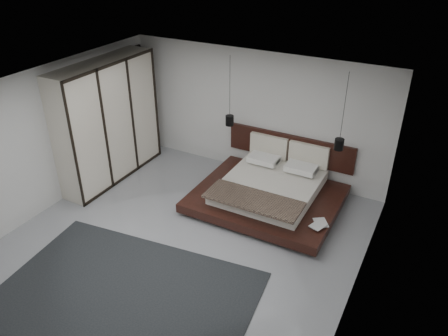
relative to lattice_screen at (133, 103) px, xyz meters
The scene contains 14 objects.
floor 4.05m from the lattice_screen, 39.71° to the right, with size 6.00×6.00×0.00m, color gray.
ceiling 4.12m from the lattice_screen, 39.71° to the right, with size 6.00×6.00×0.00m, color white.
wall_back 3.00m from the lattice_screen, 10.56° to the left, with size 6.00×6.00×0.00m, color silver.
wall_front 6.20m from the lattice_screen, 61.57° to the right, with size 6.00×6.00×0.00m, color silver.
wall_left 2.45m from the lattice_screen, 91.17° to the right, with size 6.00×6.00×0.00m, color silver.
wall_right 6.44m from the lattice_screen, 22.38° to the right, with size 6.00×6.00×0.00m, color silver.
lattice_screen is the anchor object (origin of this frame).
bed 3.99m from the lattice_screen, ahead, with size 2.84×2.42×1.09m.
book_lower 5.23m from the lattice_screen, 13.62° to the right, with size 0.23×0.30×0.03m, color #99724C.
book_upper 5.21m from the lattice_screen, 14.01° to the right, with size 0.22×0.30×0.02m, color #99724C.
pendant_left 2.65m from the lattice_screen, ahead, with size 0.18×0.18×1.49m.
pendant_right 4.99m from the lattice_screen, ahead, with size 0.18×0.18×1.51m.
wardrobe 1.20m from the lattice_screen, 77.86° to the right, with size 0.63×2.69×2.64m.
rug 5.20m from the lattice_screen, 54.99° to the right, with size 3.93×2.81×0.02m, color black.
Camera 1 is at (3.61, -5.21, 5.02)m, focal length 35.00 mm.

